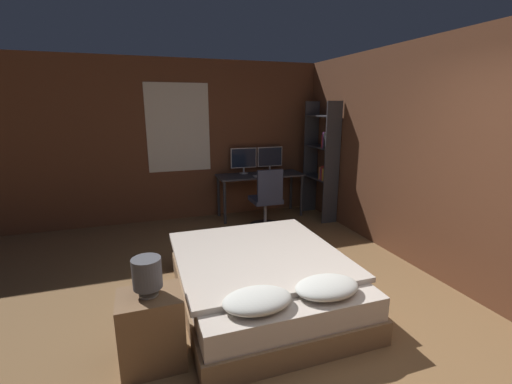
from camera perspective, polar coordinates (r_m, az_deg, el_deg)
ground_plane at (r=2.94m, az=17.93°, el=-28.08°), size 20.00×20.00×0.00m
wall_back at (r=6.14m, az=-5.58°, el=8.58°), size 12.00×0.08×2.70m
wall_side_right at (r=4.53m, az=25.90°, el=5.22°), size 0.06×12.00×2.70m
bed at (r=3.56m, az=0.98°, el=-14.33°), size 1.62×2.00×0.56m
nightstand at (r=2.91m, az=-16.96°, el=-21.10°), size 0.47×0.38×0.59m
bedside_lamp at (r=2.67m, az=-17.70°, el=-12.83°), size 0.21×0.21×0.29m
desk at (r=6.08m, az=0.71°, el=2.03°), size 1.52×0.56×0.77m
monitor_left at (r=6.10m, az=-2.07°, el=5.51°), size 0.47×0.16×0.46m
monitor_right at (r=6.26m, az=2.34°, el=5.74°), size 0.47×0.16×0.46m
keyboard at (r=5.89m, az=1.29°, el=2.74°), size 0.36×0.13×0.02m
computer_mouse at (r=5.99m, az=3.71°, el=2.98°), size 0.07×0.05×0.04m
office_chair at (r=5.52m, az=1.78°, el=-2.03°), size 0.52×0.52×0.99m
bookshelf at (r=6.02m, az=11.11°, el=5.80°), size 0.28×0.77×2.02m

